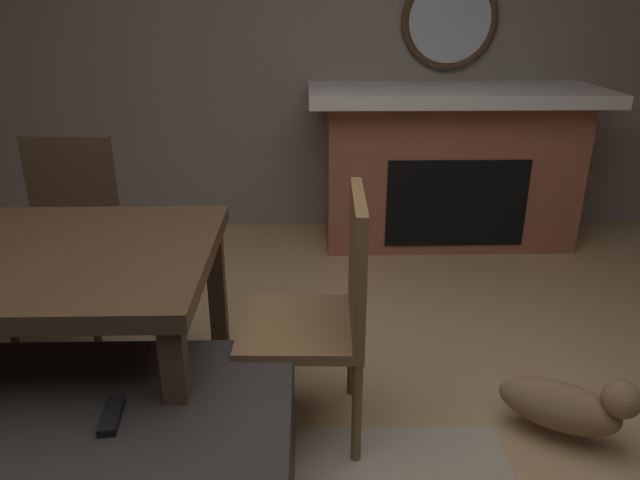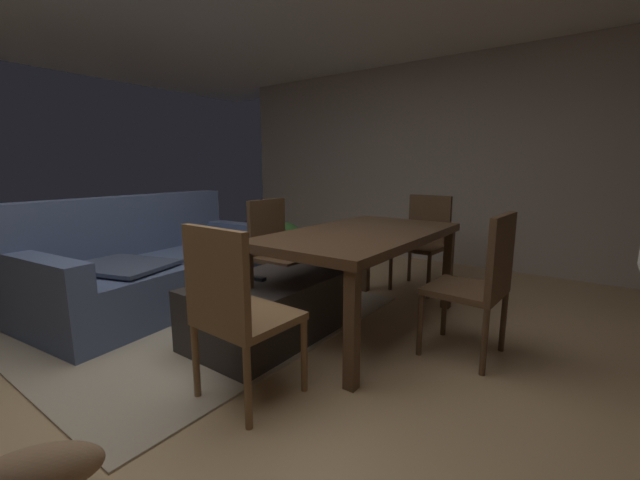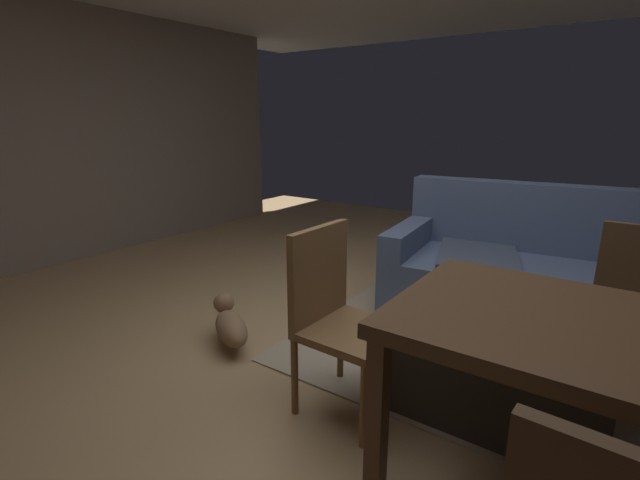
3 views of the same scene
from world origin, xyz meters
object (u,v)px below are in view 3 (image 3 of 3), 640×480
object	(u,v)px
ottoman_coffee_table	(489,369)
small_dog	(230,324)
tv_remote	(490,321)
couch	(536,275)
dining_chair_west	(336,309)

from	to	relation	value
ottoman_coffee_table	small_dog	world-z (taller)	ottoman_coffee_table
ottoman_coffee_table	tv_remote	distance (m)	0.24
ottoman_coffee_table	small_dog	size ratio (longest dim) A/B	2.32
couch	small_dog	size ratio (longest dim) A/B	4.63
dining_chair_west	small_dog	xyz separation A→B (m)	(-0.88, 0.11, -0.37)
tv_remote	dining_chair_west	world-z (taller)	dining_chair_west
couch	tv_remote	bearing A→B (deg)	-89.86
ottoman_coffee_table	dining_chair_west	world-z (taller)	dining_chair_west
tv_remote	small_dog	bearing A→B (deg)	-172.10
couch	tv_remote	world-z (taller)	couch
couch	ottoman_coffee_table	distance (m)	1.34
dining_chair_west	couch	bearing A→B (deg)	70.52
small_dog	tv_remote	bearing A→B (deg)	14.38
ottoman_coffee_table	tv_remote	bearing A→B (deg)	115.85
ottoman_coffee_table	dining_chair_west	size ratio (longest dim) A/B	1.17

